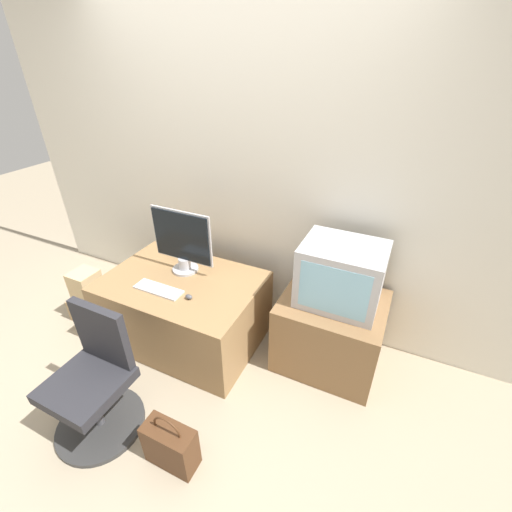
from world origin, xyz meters
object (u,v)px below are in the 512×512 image
at_px(keyboard, 158,289).
at_px(cardboard_box_lower, 93,308).
at_px(main_monitor, 182,242).
at_px(mouse, 189,297).
at_px(handbag, 171,445).
at_px(office_chair, 95,384).
at_px(crt_tv, 341,275).

relative_size(keyboard, cardboard_box_lower, 1.12).
distance_m(main_monitor, mouse, 0.45).
height_order(mouse, handbag, mouse).
xyz_separation_m(keyboard, office_chair, (0.04, -0.69, -0.24)).
xyz_separation_m(keyboard, crt_tv, (1.20, 0.44, 0.21)).
bearing_deg(office_chair, mouse, 72.60).
height_order(main_monitor, keyboard, main_monitor).
distance_m(mouse, office_chair, 0.77).
bearing_deg(crt_tv, handbag, -117.70).
distance_m(crt_tv, handbag, 1.46).
bearing_deg(mouse, office_chair, -107.40).
bearing_deg(office_chair, cardboard_box_lower, 141.02).
bearing_deg(main_monitor, mouse, -51.27).
distance_m(keyboard, crt_tv, 1.30).
xyz_separation_m(cardboard_box_lower, handbag, (1.41, -0.72, 0.05)).
height_order(mouse, office_chair, office_chair).
height_order(crt_tv, cardboard_box_lower, crt_tv).
distance_m(keyboard, handbag, 1.02).
bearing_deg(cardboard_box_lower, crt_tv, 12.23).
distance_m(main_monitor, office_chair, 1.11).
xyz_separation_m(office_chair, cardboard_box_lower, (-0.86, 0.70, -0.24)).
bearing_deg(mouse, crt_tv, 24.72).
xyz_separation_m(keyboard, cardboard_box_lower, (-0.82, 0.01, -0.47)).
bearing_deg(cardboard_box_lower, office_chair, -38.98).
bearing_deg(main_monitor, cardboard_box_lower, -160.28).
height_order(cardboard_box_lower, handbag, handbag).
distance_m(mouse, crt_tv, 1.06).
bearing_deg(keyboard, crt_tv, 20.27).
relative_size(main_monitor, cardboard_box_lower, 1.53).
distance_m(keyboard, office_chair, 0.73).
bearing_deg(main_monitor, keyboard, -94.00).
distance_m(cardboard_box_lower, handbag, 1.59).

